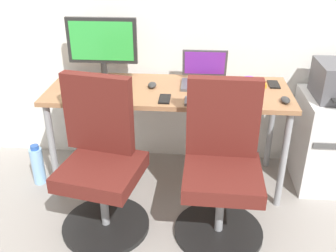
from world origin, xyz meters
name	(u,v)px	position (x,y,z in m)	size (l,w,h in m)	color
ground_plane	(169,178)	(0.00, 0.00, 0.00)	(5.28, 5.28, 0.00)	gray
desk	(169,99)	(0.00, 0.00, 0.65)	(1.61, 0.59, 0.72)	#996B47
office_chair_left	(101,164)	(-0.36, -0.49, 0.42)	(0.54, 0.54, 0.94)	black
office_chair_right	(222,169)	(0.35, -0.49, 0.42)	(0.54, 0.54, 0.94)	black
side_cabinet	(332,141)	(1.16, 0.08, 0.33)	(0.48, 0.52, 0.66)	silver
water_bottle_on_floor	(38,165)	(-0.94, -0.12, 0.15)	(0.09, 0.09, 0.31)	#8CBFF2
desktop_monitor	(102,45)	(-0.47, 0.15, 0.97)	(0.48, 0.18, 0.43)	#262626
open_laptop	(204,76)	(0.24, 0.13, 0.77)	(0.31, 0.28, 0.22)	#4C4C51
keyboard_by_monitor	(98,98)	(-0.43, -0.21, 0.73)	(0.34, 0.12, 0.02)	#515156
keyboard_by_laptop	(212,102)	(0.29, -0.21, 0.73)	(0.34, 0.12, 0.02)	#515156
mouse_by_monitor	(285,100)	(0.73, -0.17, 0.74)	(0.06, 0.10, 0.03)	#2D2D2D
mouse_by_laptop	(152,85)	(-0.11, 0.02, 0.74)	(0.06, 0.10, 0.03)	#2D2D2D
coffee_mug	(249,85)	(0.52, 0.00, 0.77)	(0.08, 0.08, 0.09)	purple
pen_cup	(71,80)	(-0.66, -0.01, 0.77)	(0.07, 0.07, 0.10)	slate
phone_near_laptop	(274,84)	(0.71, 0.13, 0.73)	(0.07, 0.14, 0.01)	black
phone_near_monitor	(165,99)	(-0.01, -0.18, 0.73)	(0.07, 0.14, 0.01)	black
notebook	(250,82)	(0.55, 0.14, 0.73)	(0.21, 0.15, 0.03)	orange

